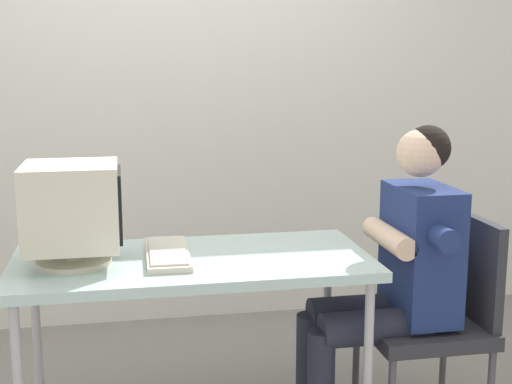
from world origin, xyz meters
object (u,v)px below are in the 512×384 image
(office_chair, at_px, (439,310))
(person_seated, at_px, (394,270))
(crt_monitor, at_px, (73,208))
(desk, at_px, (193,271))
(keyboard, at_px, (167,253))

(office_chair, distance_m, person_seated, 0.28)
(crt_monitor, distance_m, office_chair, 1.54)
(desk, height_order, keyboard, keyboard)
(crt_monitor, bearing_deg, person_seated, -1.59)
(keyboard, distance_m, office_chair, 1.15)
(desk, relative_size, keyboard, 3.01)
(desk, height_order, person_seated, person_seated)
(person_seated, bearing_deg, crt_monitor, 178.41)
(crt_monitor, bearing_deg, desk, 0.86)
(keyboard, distance_m, person_seated, 0.92)
(crt_monitor, relative_size, office_chair, 0.44)
(keyboard, height_order, person_seated, person_seated)
(desk, bearing_deg, person_seated, -2.91)
(office_chair, bearing_deg, desk, 177.68)
(desk, relative_size, person_seated, 1.10)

